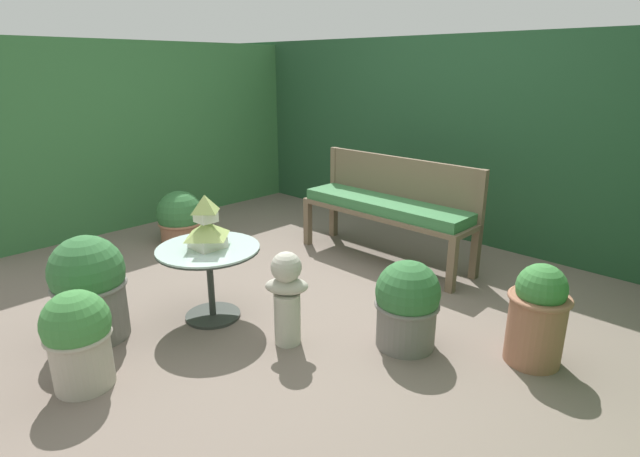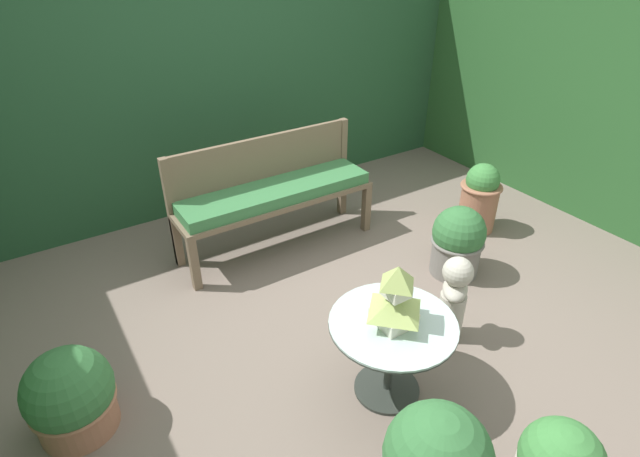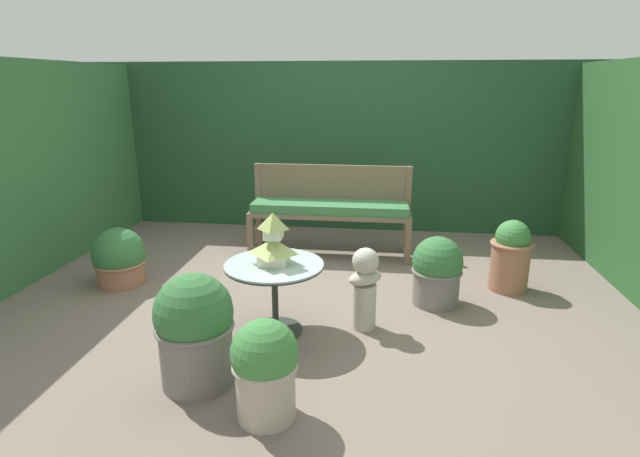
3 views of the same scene
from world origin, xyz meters
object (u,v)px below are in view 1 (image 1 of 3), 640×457
potted_plant_bench_right (407,304)px  potted_plant_table_far (538,314)px  pagoda_birdhouse (206,225)px  potted_plant_bench_left (78,338)px  garden_bench (385,210)px  patio_table (209,263)px  potted_plant_hedge_corner (180,219)px  garden_bust (287,295)px  potted_plant_table_near (89,287)px

potted_plant_bench_right → potted_plant_table_far: bearing=29.9°
potted_plant_bench_right → pagoda_birdhouse: bearing=-151.9°
potted_plant_bench_right → potted_plant_bench_left: same height
garden_bench → potted_plant_bench_left: bearing=-91.1°
garden_bench → pagoda_birdhouse: bearing=-96.8°
potted_plant_bench_right → potted_plant_table_far: 0.73m
patio_table → potted_plant_hedge_corner: (-1.52, 0.69, -0.17)m
potted_plant_bench_right → potted_plant_table_far: potted_plant_table_far is taller
garden_bust → potted_plant_bench_right: 0.73m
potted_plant_hedge_corner → potted_plant_table_near: 1.81m
potted_plant_bench_right → garden_bench: bearing=132.4°
garden_bench → garden_bust: (0.41, -1.53, -0.14)m
potted_plant_bench_left → potted_plant_hedge_corner: bearing=136.1°
patio_table → potted_plant_bench_right: 1.32m
patio_table → potted_plant_bench_left: bearing=-80.8°
potted_plant_hedge_corner → potted_plant_bench_left: potted_plant_bench_left is taller
potted_plant_bench_left → potted_plant_bench_right: bearing=56.8°
patio_table → pagoda_birdhouse: 0.26m
potted_plant_table_far → patio_table: bearing=-151.3°
garden_bust → potted_plant_table_near: potted_plant_table_near is taller
garden_bench → patio_table: 1.68m
potted_plant_bench_left → garden_bust: bearing=66.2°
garden_bench → potted_plant_bench_right: size_ratio=2.91×
garden_bench → potted_plant_table_far: bearing=-23.2°
potted_plant_bench_left → pagoda_birdhouse: bearing=99.2°
pagoda_birdhouse → potted_plant_table_far: (1.79, 0.98, -0.36)m
potted_plant_hedge_corner → garden_bust: bearing=-14.5°
potted_plant_hedge_corner → potted_plant_table_near: (1.20, -1.35, 0.11)m
potted_plant_hedge_corner → potted_plant_bench_left: size_ratio=0.91×
potted_plant_table_near → potted_plant_table_far: size_ratio=1.11×
potted_plant_table_far → garden_bench: bearing=156.8°
potted_plant_bench_right → potted_plant_table_far: (0.63, 0.36, 0.03)m
potted_plant_table_near → potted_plant_table_far: bearing=38.0°
patio_table → potted_plant_table_far: potted_plant_table_far is taller
patio_table → potted_plant_hedge_corner: patio_table is taller
patio_table → pagoda_birdhouse: (-0.00, 0.00, 0.26)m
potted_plant_table_near → potted_plant_hedge_corner: bearing=131.7°
potted_plant_bench_right → potted_plant_bench_left: bearing=-123.2°
potted_plant_table_far → garden_bust: bearing=-144.2°
pagoda_birdhouse → potted_plant_hedge_corner: 1.72m
potted_plant_hedge_corner → potted_plant_bench_left: (1.67, -1.61, 0.06)m
garden_bench → potted_plant_bench_right: bearing=-47.6°
patio_table → potted_plant_bench_right: size_ratio=1.24×
pagoda_birdhouse → potted_plant_bench_left: 1.00m
potted_plant_hedge_corner → potted_plant_bench_right: size_ratio=0.91×
patio_table → potted_plant_table_near: potted_plant_table_near is taller
potted_plant_hedge_corner → potted_plant_bench_right: (2.67, -0.07, 0.04)m
patio_table → garden_bust: 0.63m
garden_bench → patio_table: (-0.20, -1.66, -0.06)m
garden_bust → potted_plant_bench_right: (0.54, 0.48, -0.05)m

